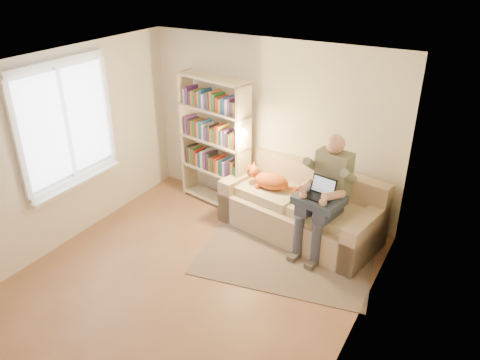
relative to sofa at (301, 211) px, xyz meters
The scene contains 14 objects.
floor 1.93m from the sofa, 113.31° to the right, with size 4.50×4.50×0.00m, color #8B5C3F.
ceiling 2.95m from the sofa, 113.31° to the right, with size 4.00×4.50×0.02m, color white.
wall_left 3.40m from the sofa, 147.60° to the right, with size 0.02×4.50×2.60m, color silver.
wall_right 2.35m from the sofa, 54.46° to the right, with size 0.02×4.50×2.60m, color silver.
wall_back 1.32m from the sofa, 146.22° to the left, with size 4.00×0.02×2.60m, color silver.
wall_front 4.18m from the sofa, 100.66° to the right, with size 4.00×0.02×2.60m, color silver.
window 3.28m from the sofa, 150.19° to the right, with size 0.12×1.52×1.69m.
sofa is the anchor object (origin of this frame).
person 0.74m from the sofa, 30.44° to the right, with size 0.56×0.78×1.62m.
cat 0.68m from the sofa, behind, with size 0.80×0.37×0.29m.
blanket 0.76m from the sofa, 43.41° to the right, with size 0.58×0.48×0.10m, color #273244.
laptop 0.83m from the sofa, 42.42° to the right, with size 0.38×0.34×0.29m.
bookshelf 1.74m from the sofa, behind, with size 1.35×0.63×2.05m.
rug 0.87m from the sofa, 82.39° to the right, with size 2.24×1.32×0.01m, color #7C685A.
Camera 1 is at (2.82, -3.69, 3.70)m, focal length 35.00 mm.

